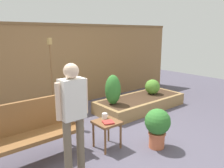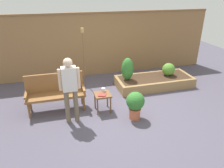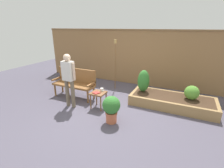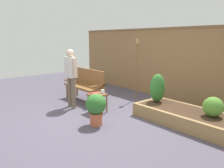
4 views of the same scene
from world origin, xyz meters
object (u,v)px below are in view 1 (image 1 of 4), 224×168
at_px(potted_boxwood, 157,125).
at_px(book_on_table, 108,122).
at_px(person_by_bench, 73,110).
at_px(shrub_far_corner, 152,87).
at_px(tiki_torch, 51,67).
at_px(shrub_near_bench, 113,90).
at_px(side_table, 107,126).
at_px(cup_on_table, 105,116).
at_px(garden_bench, 31,127).

bearing_deg(potted_boxwood, book_on_table, 145.93).
distance_m(book_on_table, person_by_bench, 0.90).
bearing_deg(person_by_bench, shrub_far_corner, 22.67).
bearing_deg(potted_boxwood, tiki_torch, 111.86).
bearing_deg(shrub_near_bench, side_table, -133.74).
distance_m(potted_boxwood, person_by_bench, 1.57).
height_order(cup_on_table, potted_boxwood, potted_boxwood).
bearing_deg(garden_bench, person_by_bench, -64.36).
bearing_deg(potted_boxwood, shrub_near_bench, 77.60).
xyz_separation_m(potted_boxwood, person_by_bench, (-1.45, 0.26, 0.52)).
distance_m(garden_bench, potted_boxwood, 2.03).
distance_m(cup_on_table, tiki_torch, 1.68).
height_order(shrub_near_bench, tiki_torch, tiki_torch).
bearing_deg(tiki_torch, garden_bench, -127.25).
bearing_deg(shrub_near_bench, person_by_bench, -143.52).
distance_m(shrub_far_corner, tiki_torch, 2.77).
relative_size(potted_boxwood, shrub_far_corner, 1.73).
relative_size(garden_bench, tiki_torch, 0.79).
distance_m(side_table, cup_on_table, 0.19).
height_order(garden_bench, shrub_near_bench, shrub_near_bench).
xyz_separation_m(shrub_near_bench, person_by_bench, (-1.81, -1.34, 0.29)).
relative_size(book_on_table, shrub_far_corner, 0.43).
height_order(garden_bench, person_by_bench, person_by_bench).
relative_size(garden_bench, book_on_table, 8.29).
xyz_separation_m(garden_bench, book_on_table, (1.09, -0.48, -0.05)).
xyz_separation_m(cup_on_table, potted_boxwood, (0.62, -0.66, -0.12)).
distance_m(cup_on_table, potted_boxwood, 0.91).
relative_size(potted_boxwood, tiki_torch, 0.38).
bearing_deg(book_on_table, potted_boxwood, -12.92).
bearing_deg(tiki_torch, shrub_far_corner, -12.14).
height_order(cup_on_table, person_by_bench, person_by_bench).
relative_size(cup_on_table, tiki_torch, 0.07).
xyz_separation_m(book_on_table, shrub_far_corner, (2.44, 1.13, 0.01)).
relative_size(side_table, shrub_near_bench, 0.69).
bearing_deg(book_on_table, cup_on_table, 89.46).
xyz_separation_m(book_on_table, shrub_near_bench, (1.04, 1.13, 0.15)).
relative_size(shrub_near_bench, tiki_torch, 0.38).
relative_size(potted_boxwood, shrub_near_bench, 1.00).
bearing_deg(person_by_bench, shrub_near_bench, 36.48).
bearing_deg(shrub_far_corner, potted_boxwood, -137.46).
bearing_deg(garden_bench, potted_boxwood, -28.09).
relative_size(side_table, person_by_bench, 0.31).
relative_size(cup_on_table, shrub_far_corner, 0.32).
distance_m(shrub_far_corner, person_by_bench, 3.49).
bearing_deg(shrub_far_corner, book_on_table, -155.09).
bearing_deg(tiki_torch, book_on_table, -84.12).
height_order(cup_on_table, tiki_torch, tiki_torch).
relative_size(side_table, tiki_torch, 0.26).
relative_size(garden_bench, shrub_far_corner, 3.61).
height_order(side_table, tiki_torch, tiki_torch).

